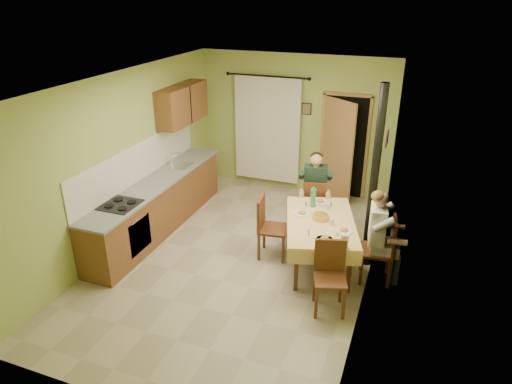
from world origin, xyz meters
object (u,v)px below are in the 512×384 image
at_px(chair_far, 313,214).
at_px(chair_right, 376,262).
at_px(chair_left, 272,239).
at_px(stove_flue, 371,203).
at_px(chair_near, 329,291).
at_px(man_right, 380,226).
at_px(man_far, 315,183).
at_px(dining_table, 319,242).

distance_m(chair_far, chair_right, 1.71).
bearing_deg(chair_right, chair_left, 79.07).
height_order(chair_right, stove_flue, stove_flue).
xyz_separation_m(chair_near, man_right, (0.49, 0.92, 0.59)).
xyz_separation_m(man_far, man_right, (1.22, -1.20, 0.00)).
height_order(chair_far, man_far, man_far).
distance_m(dining_table, man_right, 1.00).
height_order(chair_near, stove_flue, stove_flue).
bearing_deg(chair_far, dining_table, -85.58).
bearing_deg(chair_near, chair_left, -59.27).
bearing_deg(man_far, stove_flue, -50.39).
xyz_separation_m(chair_far, man_right, (1.22, -1.19, 0.59)).
height_order(man_far, man_right, same).
xyz_separation_m(chair_right, stove_flue, (-0.20, 0.43, 0.73)).
xyz_separation_m(dining_table, man_far, (-0.36, 1.09, 0.50)).
bearing_deg(man_right, chair_near, 144.50).
height_order(chair_far, man_right, man_right).
height_order(chair_near, man_far, man_far).
bearing_deg(stove_flue, chair_far, 143.99).
distance_m(dining_table, chair_near, 1.10).
bearing_deg(man_far, dining_table, -85.63).
relative_size(dining_table, man_right, 1.36).
bearing_deg(man_far, chair_left, -123.59).
bearing_deg(chair_right, stove_flue, 17.25).
bearing_deg(man_right, chair_far, 38.06).
relative_size(dining_table, man_far, 1.36).
bearing_deg(chair_near, stove_flue, -119.82).
bearing_deg(dining_table, chair_right, -23.99).
xyz_separation_m(chair_near, chair_right, (0.50, 0.93, 0.00)).
distance_m(chair_near, chair_right, 1.05).
relative_size(chair_far, chair_near, 0.98).
xyz_separation_m(chair_far, man_far, (-0.00, 0.01, 0.59)).
bearing_deg(dining_table, chair_near, -86.98).
bearing_deg(chair_far, man_far, 90.00).
bearing_deg(chair_far, chair_near, -84.77).
distance_m(man_far, stove_flue, 1.30).
xyz_separation_m(chair_near, chair_left, (-1.13, 1.02, 0.00)).
height_order(chair_left, man_far, man_far).
distance_m(chair_far, stove_flue, 1.48).
distance_m(dining_table, chair_right, 0.89).
xyz_separation_m(dining_table, chair_far, (-0.36, 1.08, -0.09)).
distance_m(dining_table, chair_left, 0.76).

